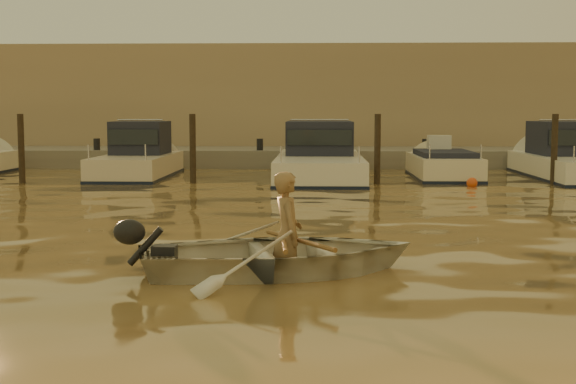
{
  "coord_description": "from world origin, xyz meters",
  "views": [
    {
      "loc": [
        -1.95,
        -9.14,
        2.1
      ],
      "look_at": [
        -2.41,
        4.09,
        0.75
      ],
      "focal_mm": 50.0,
      "sensor_mm": 36.0,
      "label": 1
    }
  ],
  "objects_px": {
    "moored_boat_3": "(443,171)",
    "dinghy": "(280,254)",
    "moored_boat_2": "(319,158)",
    "moored_boat_4": "(572,158)",
    "waterfront_building": "(360,104)",
    "person": "(287,234)",
    "moored_boat_1": "(137,157)"
  },
  "relations": [
    {
      "from": "moored_boat_2",
      "to": "waterfront_building",
      "type": "height_order",
      "value": "waterfront_building"
    },
    {
      "from": "moored_boat_2",
      "to": "moored_boat_3",
      "type": "relative_size",
      "value": 1.61
    },
    {
      "from": "moored_boat_4",
      "to": "dinghy",
      "type": "bearing_deg",
      "value": -119.48
    },
    {
      "from": "person",
      "to": "moored_boat_3",
      "type": "relative_size",
      "value": 0.3
    },
    {
      "from": "moored_boat_2",
      "to": "moored_boat_3",
      "type": "xyz_separation_m",
      "value": [
        3.86,
        0.0,
        -0.4
      ]
    },
    {
      "from": "moored_boat_4",
      "to": "waterfront_building",
      "type": "bearing_deg",
      "value": 118.67
    },
    {
      "from": "moored_boat_1",
      "to": "dinghy",
      "type": "bearing_deg",
      "value": -70.78
    },
    {
      "from": "moored_boat_2",
      "to": "moored_boat_3",
      "type": "height_order",
      "value": "moored_boat_2"
    },
    {
      "from": "dinghy",
      "to": "waterfront_building",
      "type": "height_order",
      "value": "waterfront_building"
    },
    {
      "from": "person",
      "to": "moored_boat_1",
      "type": "distance_m",
      "value": 15.8
    },
    {
      "from": "moored_boat_2",
      "to": "moored_boat_4",
      "type": "distance_m",
      "value": 7.86
    },
    {
      "from": "dinghy",
      "to": "moored_boat_1",
      "type": "bearing_deg",
      "value": 5.6
    },
    {
      "from": "dinghy",
      "to": "waterfront_building",
      "type": "xyz_separation_m",
      "value": [
        2.41,
        25.91,
        2.15
      ]
    },
    {
      "from": "person",
      "to": "waterfront_building",
      "type": "bearing_deg",
      "value": -18.74
    },
    {
      "from": "dinghy",
      "to": "moored_boat_4",
      "type": "relative_size",
      "value": 0.48
    },
    {
      "from": "dinghy",
      "to": "moored_boat_2",
      "type": "xyz_separation_m",
      "value": [
        0.57,
        14.91,
        0.37
      ]
    },
    {
      "from": "person",
      "to": "waterfront_building",
      "type": "relative_size",
      "value": 0.04
    },
    {
      "from": "moored_boat_1",
      "to": "moored_boat_4",
      "type": "bearing_deg",
      "value": 0.0
    },
    {
      "from": "moored_boat_3",
      "to": "dinghy",
      "type": "bearing_deg",
      "value": -106.55
    },
    {
      "from": "dinghy",
      "to": "moored_boat_2",
      "type": "height_order",
      "value": "moored_boat_2"
    },
    {
      "from": "person",
      "to": "waterfront_building",
      "type": "xyz_separation_m",
      "value": [
        2.32,
        25.88,
        1.89
      ]
    },
    {
      "from": "moored_boat_3",
      "to": "waterfront_building",
      "type": "height_order",
      "value": "waterfront_building"
    },
    {
      "from": "waterfront_building",
      "to": "person",
      "type": "bearing_deg",
      "value": -95.11
    },
    {
      "from": "waterfront_building",
      "to": "moored_boat_4",
      "type": "bearing_deg",
      "value": -61.33
    },
    {
      "from": "moored_boat_1",
      "to": "moored_boat_2",
      "type": "bearing_deg",
      "value": 0.0
    },
    {
      "from": "person",
      "to": "waterfront_building",
      "type": "distance_m",
      "value": 26.06
    },
    {
      "from": "moored_boat_3",
      "to": "waterfront_building",
      "type": "bearing_deg",
      "value": 100.4
    },
    {
      "from": "person",
      "to": "moored_boat_4",
      "type": "bearing_deg",
      "value": -42.86
    },
    {
      "from": "person",
      "to": "moored_boat_4",
      "type": "xyz_separation_m",
      "value": [
        8.33,
        14.88,
        0.12
      ]
    },
    {
      "from": "moored_boat_4",
      "to": "waterfront_building",
      "type": "distance_m",
      "value": 12.66
    },
    {
      "from": "moored_boat_2",
      "to": "moored_boat_4",
      "type": "bearing_deg",
      "value": 0.0
    },
    {
      "from": "moored_boat_3",
      "to": "moored_boat_4",
      "type": "bearing_deg",
      "value": 0.0
    }
  ]
}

